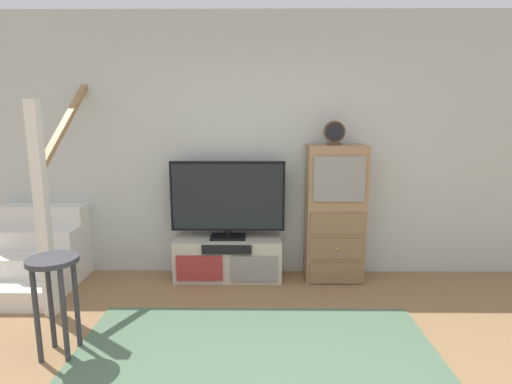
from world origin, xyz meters
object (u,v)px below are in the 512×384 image
at_px(media_console, 228,259).
at_px(television, 228,198).
at_px(desk_clock, 334,133).
at_px(side_cabinet, 335,214).
at_px(bar_stool_near, 55,283).

distance_m(media_console, television, 0.64).
xyz_separation_m(media_console, television, (-0.00, 0.02, 0.64)).
height_order(television, desk_clock, desk_clock).
bearing_deg(media_console, desk_clock, -0.26).
relative_size(side_cabinet, bar_stool_near, 1.93).
bearing_deg(desk_clock, side_cabinet, 22.99).
distance_m(side_cabinet, bar_stool_near, 2.59).
height_order(side_cabinet, desk_clock, desk_clock).
height_order(desk_clock, bar_stool_near, desk_clock).
bearing_deg(bar_stool_near, television, 52.32).
height_order(television, side_cabinet, side_cabinet).
distance_m(desk_clock, bar_stool_near, 2.72).
xyz_separation_m(television, bar_stool_near, (-1.09, -1.41, -0.32)).
xyz_separation_m(television, desk_clock, (1.05, -0.03, 0.65)).
distance_m(television, side_cabinet, 1.10).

